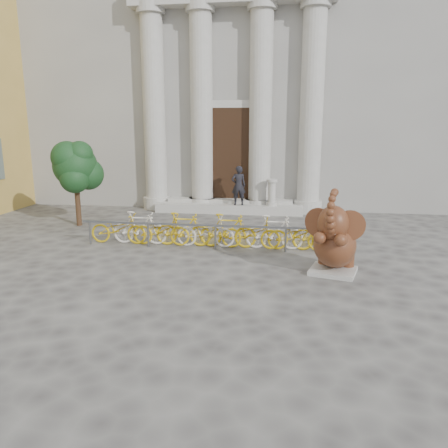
# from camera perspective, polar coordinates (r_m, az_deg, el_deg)

# --- Properties ---
(ground) EXTENTS (80.00, 80.00, 0.00)m
(ground) POSITION_cam_1_polar(r_m,az_deg,el_deg) (9.21, -7.07, -9.57)
(ground) COLOR #474442
(ground) RESTS_ON ground
(classical_building) EXTENTS (22.00, 10.70, 12.00)m
(classical_building) POSITION_cam_1_polar(r_m,az_deg,el_deg) (23.40, 2.59, 18.81)
(classical_building) COLOR gray
(classical_building) RESTS_ON ground
(entrance_steps) EXTENTS (6.00, 1.20, 0.36)m
(entrance_steps) POSITION_cam_1_polar(r_m,az_deg,el_deg) (18.06, 0.69, 2.16)
(entrance_steps) COLOR #A8A59E
(entrance_steps) RESTS_ON ground
(elephant_statue) EXTENTS (1.38, 1.65, 2.10)m
(elephant_statue) POSITION_cam_1_polar(r_m,az_deg,el_deg) (10.69, 14.21, -2.40)
(elephant_statue) COLOR #A8A59E
(elephant_statue) RESTS_ON ground
(bike_rack) EXTENTS (8.00, 0.53, 1.00)m
(bike_rack) POSITION_cam_1_polar(r_m,az_deg,el_deg) (12.73, -1.02, -0.83)
(bike_rack) COLOR slate
(bike_rack) RESTS_ON ground
(tree) EXTENTS (1.72, 1.57, 2.98)m
(tree) POSITION_cam_1_polar(r_m,az_deg,el_deg) (16.13, -18.79, 7.05)
(tree) COLOR #332114
(tree) RESTS_ON ground
(pedestrian) EXTENTS (0.65, 0.50, 1.58)m
(pedestrian) POSITION_cam_1_polar(r_m,az_deg,el_deg) (17.52, 1.91, 5.04)
(pedestrian) COLOR black
(pedestrian) RESTS_ON entrance_steps
(balustrade_post) EXTENTS (0.43, 0.43, 1.06)m
(balustrade_post) POSITION_cam_1_polar(r_m,az_deg,el_deg) (17.52, 6.25, 3.97)
(balustrade_post) COLOR #A8A59E
(balustrade_post) RESTS_ON entrance_steps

